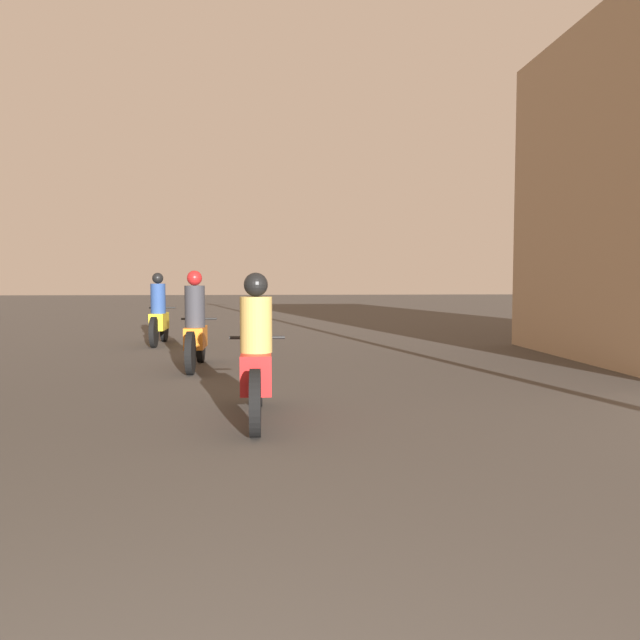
{
  "coord_description": "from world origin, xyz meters",
  "views": [
    {
      "loc": [
        0.36,
        -0.8,
        1.42
      ],
      "look_at": [
        1.85,
        17.14,
        0.27
      ],
      "focal_mm": 35.0,
      "sensor_mm": 36.0,
      "label": 1
    }
  ],
  "objects": [
    {
      "name": "motorcycle_orange",
      "position": [
        -0.81,
        9.35,
        0.63
      ],
      "size": [
        0.6,
        2.11,
        1.58
      ],
      "rotation": [
        0.0,
        0.0,
        0.16
      ],
      "color": "black",
      "rests_on": "ground_plane"
    },
    {
      "name": "motorcycle_red",
      "position": [
        0.24,
        5.5,
        0.6
      ],
      "size": [
        0.6,
        2.01,
        1.5
      ],
      "rotation": [
        0.0,
        0.0,
        -0.12
      ],
      "color": "black",
      "rests_on": "ground_plane"
    },
    {
      "name": "motorcycle_yellow",
      "position": [
        -2.05,
        13.2,
        0.63
      ],
      "size": [
        0.6,
        1.98,
        1.59
      ],
      "rotation": [
        0.0,
        0.0,
        0.16
      ],
      "color": "black",
      "rests_on": "ground_plane"
    }
  ]
}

